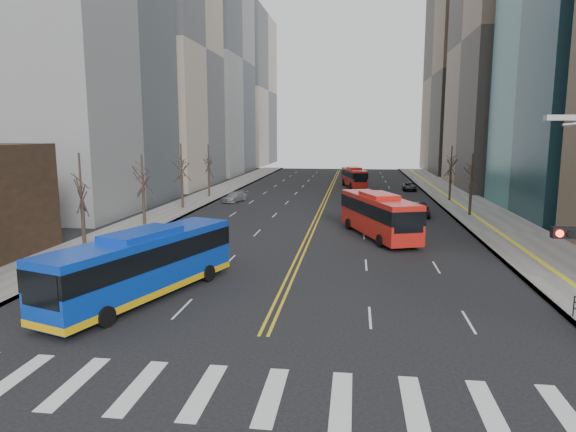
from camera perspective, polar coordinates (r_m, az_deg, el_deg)
The scene contains 14 objects.
ground at distance 18.64m, azimuth -5.66°, elevation -19.04°, with size 220.00×220.00×0.00m, color black.
sidewalk_right at distance 63.07m, azimuth 19.91°, elevation 0.75°, with size 7.00×130.00×0.15m, color gray.
sidewalk_left at distance 64.86m, azimuth -10.88°, elevation 1.37°, with size 5.00×130.00×0.15m, color gray.
crosswalk at distance 18.64m, azimuth -5.66°, elevation -19.03°, with size 26.70×4.00×0.01m.
centerline at distance 71.60m, azimuth 4.35°, elevation 2.19°, with size 0.55×100.00×0.01m.
office_towers at distance 85.88m, azimuth 5.18°, elevation 19.38°, with size 83.00×134.00×58.00m.
street_trees at distance 51.85m, azimuth -4.83°, elevation 4.88°, with size 35.20×47.20×7.60m.
blue_bus at distance 28.56m, azimuth -15.79°, elevation -5.03°, with size 6.61×12.95×3.69m.
red_bus_near at distance 44.16m, azimuth 10.01°, elevation 0.36°, with size 6.57×12.15×3.76m.
red_bus_far at distance 84.01m, azimuth 7.36°, elevation 4.43°, with size 4.34×10.41×3.25m.
car_white at distance 40.04m, azimuth -10.38°, elevation -2.52°, with size 1.57×4.50×1.48m, color white.
car_dark_mid at distance 56.32m, azimuth 14.47°, elevation 0.78°, with size 1.85×4.59×1.56m, color black.
car_silver at distance 66.30m, azimuth -5.94°, elevation 2.14°, with size 1.77×4.36×1.26m, color gray.
car_dark_far at distance 80.74m, azimuth 13.33°, elevation 3.20°, with size 2.04×4.43×1.23m, color black.
Camera 1 is at (3.85, -15.95, 8.83)m, focal length 32.00 mm.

